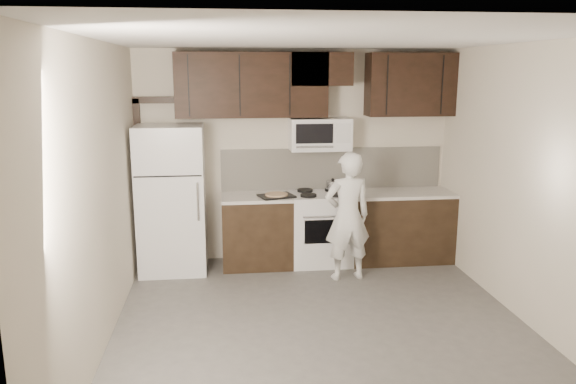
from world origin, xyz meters
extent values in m
plane|color=#52504D|center=(0.00, 0.00, 0.00)|extent=(4.50, 4.50, 0.00)
plane|color=beige|center=(0.00, 2.25, 1.35)|extent=(4.00, 0.00, 4.00)
plane|color=white|center=(0.00, 0.00, 2.70)|extent=(4.50, 4.50, 0.00)
cube|color=black|center=(-0.52, 1.94, 0.43)|extent=(0.87, 0.62, 0.87)
cube|color=black|center=(1.34, 1.94, 0.43)|extent=(1.32, 0.62, 0.87)
cube|color=silver|center=(-0.52, 1.94, 0.89)|extent=(0.87, 0.64, 0.04)
cube|color=silver|center=(1.34, 1.94, 0.89)|extent=(1.32, 0.64, 0.04)
cube|color=white|center=(0.30, 1.94, 0.45)|extent=(0.76, 0.62, 0.89)
cube|color=white|center=(0.30, 1.94, 0.90)|extent=(0.76, 0.62, 0.02)
cube|color=black|center=(0.30, 1.63, 0.50)|extent=(0.50, 0.01, 0.30)
cylinder|color=silver|center=(0.30, 1.60, 0.70)|extent=(0.55, 0.02, 0.02)
cylinder|color=black|center=(0.12, 1.79, 0.93)|extent=(0.20, 0.20, 0.03)
cylinder|color=black|center=(0.48, 1.79, 0.93)|extent=(0.20, 0.20, 0.03)
cylinder|color=black|center=(0.12, 2.09, 0.93)|extent=(0.20, 0.20, 0.03)
cylinder|color=black|center=(0.48, 2.09, 0.93)|extent=(0.20, 0.20, 0.03)
cube|color=beige|center=(0.50, 2.24, 1.18)|extent=(2.90, 0.02, 0.54)
cube|color=black|center=(-0.55, 2.08, 2.26)|extent=(1.85, 0.35, 0.78)
cube|color=black|center=(1.45, 2.08, 2.26)|extent=(1.10, 0.35, 0.78)
cube|color=black|center=(0.30, 2.08, 2.45)|extent=(0.76, 0.35, 0.40)
cube|color=white|center=(0.30, 2.06, 1.65)|extent=(0.76, 0.38, 0.40)
cube|color=black|center=(0.20, 1.86, 1.68)|extent=(0.46, 0.01, 0.24)
cube|color=silver|center=(0.56, 1.86, 1.68)|extent=(0.18, 0.01, 0.24)
cylinder|color=silver|center=(0.20, 1.84, 1.52)|extent=(0.46, 0.02, 0.02)
cube|color=white|center=(-1.55, 1.89, 0.90)|extent=(0.80, 0.72, 1.80)
cube|color=black|center=(-1.55, 1.53, 1.25)|extent=(0.77, 0.01, 0.02)
cylinder|color=silver|center=(-1.22, 1.50, 0.95)|extent=(0.03, 0.03, 0.45)
cube|color=black|center=(-1.96, 2.21, 1.05)|extent=(0.08, 0.08, 2.10)
cube|color=black|center=(-1.75, 2.21, 2.08)|extent=(0.50, 0.08, 0.08)
cylinder|color=silver|center=(0.48, 2.09, 0.98)|extent=(0.18, 0.18, 0.13)
sphere|color=black|center=(0.48, 2.09, 1.06)|extent=(0.04, 0.04, 0.04)
cylinder|color=black|center=(0.61, 2.07, 1.00)|extent=(0.17, 0.04, 0.02)
cube|color=black|center=(-0.27, 1.82, 0.92)|extent=(0.48, 0.42, 0.02)
cylinder|color=beige|center=(-0.27, 1.82, 0.94)|extent=(0.35, 0.35, 0.02)
imported|color=white|center=(0.52, 1.34, 0.76)|extent=(0.60, 0.44, 1.53)
camera|label=1|loc=(-0.91, -4.89, 2.43)|focal=35.00mm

